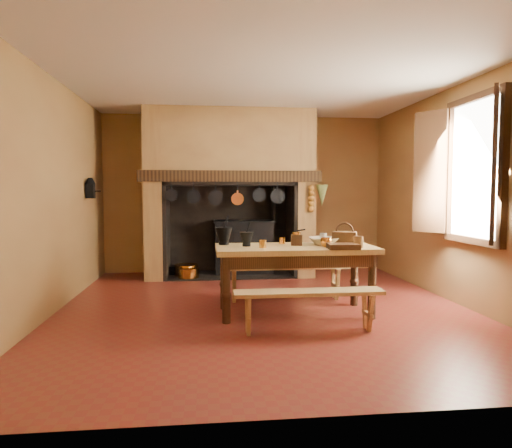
{
  "coord_description": "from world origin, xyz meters",
  "views": [
    {
      "loc": [
        -0.71,
        -5.5,
        1.43
      ],
      "look_at": [
        -0.07,
        0.3,
        1.03
      ],
      "focal_mm": 32.0,
      "sensor_mm": 36.0,
      "label": 1
    }
  ],
  "objects_px": {
    "iron_range": "(244,246)",
    "bench_front": "(309,301)",
    "work_table": "(295,257)",
    "mixing_bowl": "(324,241)",
    "wicker_basket": "(345,237)",
    "coffee_grinder": "(296,239)"
  },
  "relations": [
    {
      "from": "wicker_basket",
      "to": "coffee_grinder",
      "type": "bearing_deg",
      "value": -154.71
    },
    {
      "from": "bench_front",
      "to": "mixing_bowl",
      "type": "bearing_deg",
      "value": 66.27
    },
    {
      "from": "wicker_basket",
      "to": "iron_range",
      "type": "bearing_deg",
      "value": 133.7
    },
    {
      "from": "iron_range",
      "to": "wicker_basket",
      "type": "relative_size",
      "value": 4.78
    },
    {
      "from": "iron_range",
      "to": "bench_front",
      "type": "bearing_deg",
      "value": -83.81
    },
    {
      "from": "coffee_grinder",
      "to": "wicker_basket",
      "type": "bearing_deg",
      "value": 9.39
    },
    {
      "from": "iron_range",
      "to": "bench_front",
      "type": "relative_size",
      "value": 1.04
    },
    {
      "from": "bench_front",
      "to": "mixing_bowl",
      "type": "distance_m",
      "value": 1.06
    },
    {
      "from": "work_table",
      "to": "coffee_grinder",
      "type": "distance_m",
      "value": 0.22
    },
    {
      "from": "iron_range",
      "to": "wicker_basket",
      "type": "xyz_separation_m",
      "value": [
        1.0,
        -2.62,
        0.41
      ]
    },
    {
      "from": "iron_range",
      "to": "bench_front",
      "type": "height_order",
      "value": "iron_range"
    },
    {
      "from": "bench_front",
      "to": "wicker_basket",
      "type": "xyz_separation_m",
      "value": [
        0.63,
        0.83,
        0.57
      ]
    },
    {
      "from": "bench_front",
      "to": "coffee_grinder",
      "type": "bearing_deg",
      "value": 87.87
    },
    {
      "from": "iron_range",
      "to": "wicker_basket",
      "type": "distance_m",
      "value": 2.84
    },
    {
      "from": "mixing_bowl",
      "to": "wicker_basket",
      "type": "distance_m",
      "value": 0.26
    },
    {
      "from": "coffee_grinder",
      "to": "mixing_bowl",
      "type": "height_order",
      "value": "coffee_grinder"
    },
    {
      "from": "iron_range",
      "to": "wicker_basket",
      "type": "height_order",
      "value": "iron_range"
    },
    {
      "from": "work_table",
      "to": "mixing_bowl",
      "type": "relative_size",
      "value": 5.21
    },
    {
      "from": "bench_front",
      "to": "iron_range",
      "type": "bearing_deg",
      "value": 96.19
    },
    {
      "from": "work_table",
      "to": "mixing_bowl",
      "type": "height_order",
      "value": "mixing_bowl"
    },
    {
      "from": "bench_front",
      "to": "work_table",
      "type": "bearing_deg",
      "value": 90.0
    },
    {
      "from": "work_table",
      "to": "bench_front",
      "type": "distance_m",
      "value": 0.8
    }
  ]
}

